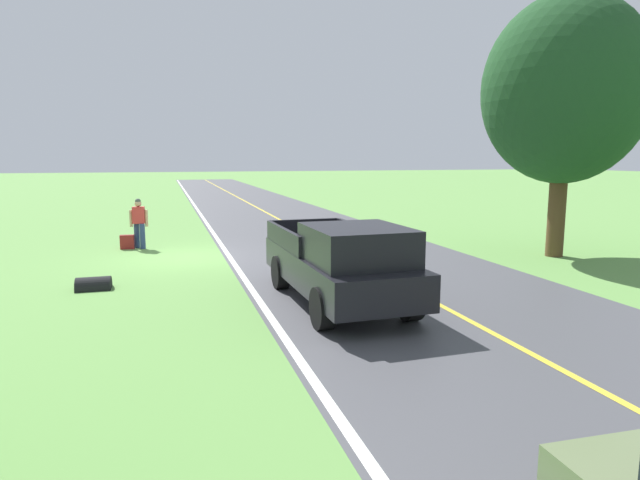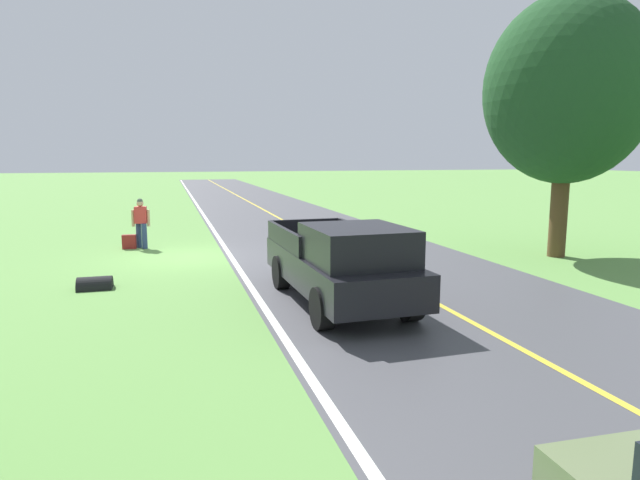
{
  "view_description": "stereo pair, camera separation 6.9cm",
  "coord_description": "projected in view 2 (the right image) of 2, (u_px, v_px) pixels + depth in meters",
  "views": [
    {
      "loc": [
        0.63,
        17.35,
        3.18
      ],
      "look_at": [
        -2.29,
        7.38,
        1.56
      ],
      "focal_mm": 30.16,
      "sensor_mm": 36.0,
      "label": 1
    },
    {
      "loc": [
        0.56,
        17.37,
        3.18
      ],
      "look_at": [
        -2.29,
        7.38,
        1.56
      ],
      "focal_mm": 30.16,
      "sensor_mm": 36.0,
      "label": 2
    }
  ],
  "objects": [
    {
      "name": "lane_centre_line",
      "position": [
        338.0,
        250.0,
        18.51
      ],
      "size": [
        0.14,
        117.6,
        0.0
      ],
      "primitive_type": "cube",
      "color": "gold",
      "rests_on": "ground"
    },
    {
      "name": "suitcase_carried",
      "position": [
        129.0,
        242.0,
        18.7
      ],
      "size": [
        0.48,
        0.24,
        0.49
      ],
      "primitive_type": "cube",
      "rotation": [
        0.0,
        0.0,
        1.48
      ],
      "color": "maroon",
      "rests_on": "ground"
    },
    {
      "name": "ground_plane",
      "position": [
        188.0,
        257.0,
        17.15
      ],
      "size": [
        200.0,
        200.0,
        0.0
      ],
      "primitive_type": "plane",
      "color": "#609347"
    },
    {
      "name": "hitchhiker_walking",
      "position": [
        141.0,
        220.0,
        18.74
      ],
      "size": [
        0.62,
        0.53,
        1.75
      ],
      "color": "navy",
      "rests_on": "ground"
    },
    {
      "name": "pickup_truck_passing",
      "position": [
        342.0,
        261.0,
        11.46
      ],
      "size": [
        2.21,
        5.45,
        1.82
      ],
      "color": "black",
      "rests_on": "ground"
    },
    {
      "name": "road_surface",
      "position": [
        338.0,
        250.0,
        18.51
      ],
      "size": [
        7.75,
        120.0,
        0.0
      ],
      "primitive_type": "cube",
      "color": "#47474C",
      "rests_on": "ground"
    },
    {
      "name": "drainage_culvert",
      "position": [
        95.0,
        289.0,
        13.06
      ],
      "size": [
        0.8,
        0.6,
        0.6
      ],
      "primitive_type": "cylinder",
      "rotation": [
        0.0,
        1.57,
        0.0
      ],
      "color": "black",
      "rests_on": "ground"
    },
    {
      "name": "tree_far_side_near",
      "position": [
        567.0,
        90.0,
        16.51
      ],
      "size": [
        5.02,
        5.02,
        8.1
      ],
      "color": "brown",
      "rests_on": "ground"
    },
    {
      "name": "lane_edge_line",
      "position": [
        230.0,
        255.0,
        17.51
      ],
      "size": [
        0.16,
        117.6,
        0.0
      ],
      "primitive_type": "cube",
      "color": "silver",
      "rests_on": "ground"
    }
  ]
}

